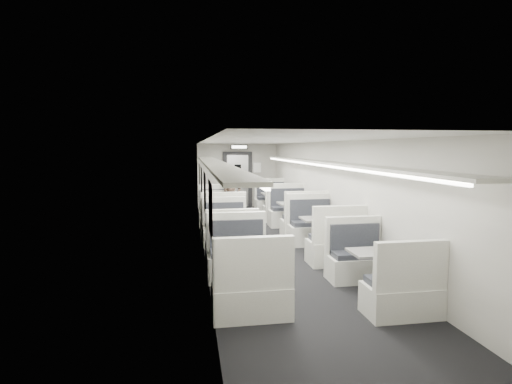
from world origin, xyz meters
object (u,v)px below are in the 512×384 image
object	(u,v)px
booth_left_b	(220,217)
booth_left_d	(244,271)
booth_right_b	(296,217)
vestibule_door	(238,180)
passenger	(232,198)
booth_right_d	(377,273)
exit_sign	(239,147)
booth_left_a	(216,209)
booth_right_c	(322,235)
booth_left_c	(228,236)
booth_right_a	(276,204)

from	to	relation	value
booth_left_b	booth_left_d	xyz separation A→B (m)	(0.00, -4.68, -0.02)
booth_right_b	vestibule_door	xyz separation A→B (m)	(-1.00, 4.74, 0.63)
booth_left_d	passenger	distance (m)	5.49
booth_right_d	exit_sign	xyz separation A→B (m)	(-1.00, 8.97, 1.92)
booth_left_b	vestibule_door	xyz separation A→B (m)	(1.00, 4.43, 0.64)
booth_left_a	booth_right_c	distance (m)	4.79
booth_left_c	booth_right_c	size ratio (longest dim) A/B	0.94
booth_right_b	exit_sign	xyz separation A→B (m)	(-1.00, 4.26, 1.87)
booth_left_d	vestibule_door	xyz separation A→B (m)	(1.00, 9.11, 0.66)
booth_left_b	booth_right_d	size ratio (longest dim) A/B	1.11
vestibule_door	passenger	bearing A→B (deg)	-99.54
booth_left_b	booth_right_a	size ratio (longest dim) A/B	1.01
booth_left_a	booth_right_b	bearing A→B (deg)	-47.23
booth_left_a	exit_sign	size ratio (longest dim) A/B	3.14
booth_left_b	booth_left_d	world-z (taller)	booth_left_b
booth_left_b	booth_right_d	world-z (taller)	booth_left_b
booth_left_c	booth_right_d	size ratio (longest dim) A/B	1.03
booth_left_c	vestibule_door	bearing A→B (deg)	81.39
booth_left_b	booth_right_d	xyz separation A→B (m)	(2.00, -5.03, -0.04)
booth_left_d	passenger	world-z (taller)	passenger
booth_right_c	booth_right_d	xyz separation A→B (m)	(0.00, -2.52, -0.03)
exit_sign	booth_left_d	bearing A→B (deg)	-96.61
booth_right_b	booth_right_c	world-z (taller)	booth_right_b
booth_left_b	booth_right_c	distance (m)	3.21
booth_left_d	booth_right_c	bearing A→B (deg)	47.42
booth_right_b	booth_right_c	size ratio (longest dim) A/B	1.03
booth_right_c	booth_right_d	world-z (taller)	booth_right_c
booth_left_d	passenger	size ratio (longest dim) A/B	1.31
booth_left_d	booth_right_a	world-z (taller)	booth_right_a
booth_left_c	booth_left_d	distance (m)	2.51
booth_right_b	exit_sign	world-z (taller)	exit_sign
booth_left_b	booth_right_a	distance (m)	2.96
booth_left_b	exit_sign	world-z (taller)	exit_sign
booth_left_b	booth_right_c	world-z (taller)	booth_left_b
booth_right_c	vestibule_door	bearing A→B (deg)	98.20
booth_left_b	exit_sign	bearing A→B (deg)	75.76
booth_left_c	booth_right_a	bearing A→B (deg)	65.36
booth_left_b	booth_right_d	bearing A→B (deg)	-68.32
passenger	booth_right_d	bearing A→B (deg)	-92.33
booth_left_b	exit_sign	xyz separation A→B (m)	(1.00, 3.94, 1.88)
booth_left_a	vestibule_door	world-z (taller)	vestibule_door
booth_right_a	passenger	bearing A→B (deg)	-138.88
vestibule_door	exit_sign	xyz separation A→B (m)	(0.00, -0.49, 1.24)
booth_left_d	booth_right_c	distance (m)	2.96
booth_left_c	booth_left_d	size ratio (longest dim) A/B	0.97
booth_left_b	booth_left_c	world-z (taller)	booth_left_b
booth_left_c	vestibule_door	distance (m)	6.71
passenger	booth_right_b	bearing A→B (deg)	-51.93
booth_left_a	vestibule_door	distance (m)	2.85
booth_left_b	booth_right_b	size ratio (longest dim) A/B	0.98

